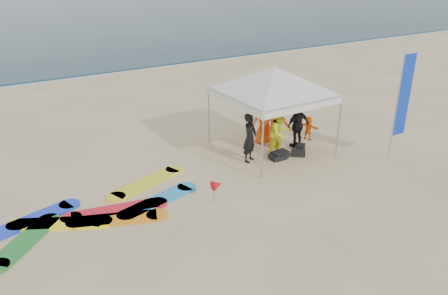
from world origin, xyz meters
TOP-DOWN VIEW (x-y plane):
  - ground at (0.00, 0.00)m, footprint 120.00×120.00m
  - shoreline_foam at (0.00, 18.20)m, footprint 160.00×1.20m
  - person_black_a at (1.19, 3.62)m, footprint 0.70×0.63m
  - person_yellow at (2.26, 3.43)m, footprint 0.86×0.71m
  - person_orange_a at (2.59, 4.10)m, footprint 1.31×1.11m
  - person_black_b at (3.28, 3.73)m, footprint 0.93×0.39m
  - person_orange_b at (2.52, 4.65)m, footprint 0.90×0.61m
  - person_seated at (4.09, 4.04)m, footprint 0.48×0.85m
  - canopy_tent at (2.34, 3.98)m, footprint 4.38×4.38m
  - feather_flag at (5.43, 1.33)m, footprint 0.59×0.04m
  - marker_pennant at (-1.04, 1.94)m, footprint 0.28×0.28m
  - gear_pile at (2.45, 3.26)m, footprint 1.62×0.80m
  - surfboard_spread at (-3.97, 3.04)m, footprint 5.52×2.69m

SIDE VIEW (x-z plane):
  - ground at x=0.00m, z-range 0.00..0.00m
  - shoreline_foam at x=0.00m, z-range 0.00..0.01m
  - surfboard_spread at x=-3.97m, z-range 0.00..0.07m
  - gear_pile at x=2.45m, z-range -0.01..0.21m
  - person_seated at x=4.09m, z-range 0.00..0.87m
  - marker_pennant at x=-1.04m, z-range 0.18..0.81m
  - person_black_b at x=3.28m, z-range 0.00..1.57m
  - person_black_a at x=1.19m, z-range 0.00..1.62m
  - person_yellow at x=2.26m, z-range 0.00..1.62m
  - person_orange_a at x=2.59m, z-range 0.00..1.75m
  - person_orange_b at x=2.52m, z-range 0.00..1.78m
  - feather_flag at x=5.43m, z-range 0.31..3.83m
  - canopy_tent at x=2.34m, z-range 1.23..4.53m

